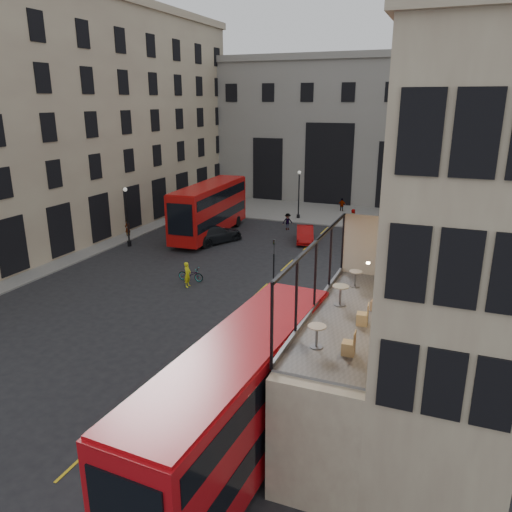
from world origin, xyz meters
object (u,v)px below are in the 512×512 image
at_px(cafe_table_near, 317,333).
at_px(cafe_chair_b, 363,318).
at_px(street_lamp_a, 128,220).
at_px(pedestrian_e, 128,228).
at_px(bus_near, 238,398).
at_px(cafe_table_mid, 340,292).
at_px(pedestrian_a, 180,208).
at_px(bicycle, 191,274).
at_px(cafe_table_far, 355,276).
at_px(pedestrian_b, 288,222).
at_px(cafe_chair_c, 376,305).
at_px(car_c, 214,234).
at_px(cafe_chair_a, 349,347).
at_px(car_b, 305,234).
at_px(pedestrian_c, 342,205).
at_px(cafe_chair_d, 380,286).
at_px(bus_far, 210,207).
at_px(car_a, 211,235).
at_px(pedestrian_d, 353,217).
at_px(traffic_light_far, 200,201).
at_px(street_lamp_b, 299,198).
at_px(cyclist, 187,274).
at_px(traffic_light_near, 274,259).

distance_m(cafe_table_near, cafe_chair_b, 2.63).
bearing_deg(street_lamp_a, pedestrian_e, 127.62).
distance_m(bus_near, cafe_table_mid, 6.07).
height_order(pedestrian_a, cafe_chair_b, cafe_chair_b).
bearing_deg(bicycle, cafe_table_far, -126.29).
height_order(pedestrian_b, cafe_chair_c, cafe_chair_c).
distance_m(car_c, bicycle, 10.27).
bearing_deg(street_lamp_a, cafe_table_far, -32.79).
height_order(bus_near, cafe_chair_a, cafe_chair_a).
bearing_deg(cafe_chair_a, cafe_chair_b, 89.74).
distance_m(car_b, pedestrian_c, 14.08).
distance_m(pedestrian_c, cafe_chair_a, 43.72).
bearing_deg(pedestrian_b, cafe_chair_d, -99.06).
distance_m(street_lamp_a, bus_far, 7.95).
distance_m(bus_far, pedestrian_a, 9.81).
bearing_deg(pedestrian_e, car_a, 109.89).
height_order(car_b, cafe_chair_a, cafe_chair_a).
bearing_deg(pedestrian_b, cafe_table_far, -100.90).
bearing_deg(pedestrian_d, cafe_chair_a, 174.69).
relative_size(bus_near, cafe_chair_a, 14.50).
bearing_deg(bicycle, bus_far, 17.48).
bearing_deg(cafe_table_near, pedestrian_d, 98.96).
relative_size(pedestrian_a, cafe_table_far, 2.50).
xyz_separation_m(car_c, cafe_chair_a, (17.38, -25.02, 4.03)).
distance_m(traffic_light_far, car_b, 12.73).
xyz_separation_m(street_lamp_b, bicycle, (-1.41, -21.98, -1.88)).
height_order(cafe_table_far, cafe_chair_a, cafe_chair_a).
distance_m(bus_near, cyclist, 18.53).
height_order(traffic_light_near, cafe_table_mid, cafe_table_mid).
xyz_separation_m(street_lamp_a, cafe_chair_a, (24.04, -21.17, 2.46)).
bearing_deg(pedestrian_b, pedestrian_c, 37.32).
distance_m(car_a, cafe_chair_d, 26.46).
distance_m(pedestrian_e, cafe_chair_b, 33.89).
bearing_deg(cafe_chair_d, bicycle, 148.10).
height_order(street_lamp_a, car_b, street_lamp_a).
distance_m(pedestrian_c, cafe_chair_d, 37.80).
bearing_deg(cafe_table_mid, pedestrian_b, 112.14).
distance_m(cyclist, cafe_chair_c, 18.00).
distance_m(traffic_light_near, cafe_chair_d, 12.39).
xyz_separation_m(street_lamp_b, car_a, (-4.74, -11.96, -1.72)).
bearing_deg(bus_far, car_c, -55.17).
height_order(car_a, pedestrian_c, pedestrian_c).
bearing_deg(bicycle, pedestrian_a, 29.11).
bearing_deg(traffic_light_near, bus_near, -74.47).
bearing_deg(cafe_chair_b, cafe_table_near, -115.57).
bearing_deg(bus_near, pedestrian_d, 95.11).
bearing_deg(cafe_chair_a, cafe_table_mid, 106.46).
bearing_deg(street_lamp_b, cyclist, -92.61).
bearing_deg(cafe_table_mid, pedestrian_d, 99.90).
bearing_deg(cafe_table_far, cafe_table_mid, -93.94).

